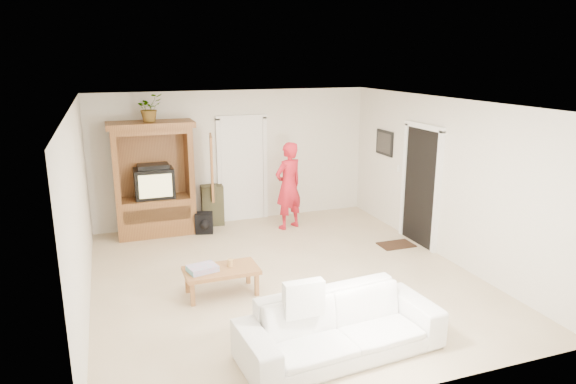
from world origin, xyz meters
The scene contains 19 objects.
floor centered at (0.00, 0.00, 0.00)m, with size 6.00×6.00×0.00m, color tan.
ceiling centered at (0.00, 0.00, 2.60)m, with size 6.00×6.00×0.00m, color white.
wall_back centered at (0.00, 3.00, 1.30)m, with size 5.50×5.50×0.00m, color silver.
wall_front centered at (0.00, -3.00, 1.30)m, with size 5.50×5.50×0.00m, color silver.
wall_left centered at (-2.75, 0.00, 1.30)m, with size 6.00×6.00×0.00m, color silver.
wall_right centered at (2.75, 0.00, 1.30)m, with size 6.00×6.00×0.00m, color silver.
armoire centered at (-1.58, 2.66, 0.91)m, with size 1.82×1.14×2.10m.
door_back centered at (0.15, 2.97, 1.02)m, with size 0.85×0.05×2.04m, color white.
doorway_right centered at (2.73, 0.60, 1.02)m, with size 0.05×0.90×2.04m, color black.
framed_picture centered at (2.73, 1.90, 1.60)m, with size 0.03×0.60×0.48m, color black.
doormat centered at (2.30, 0.60, 0.01)m, with size 0.60×0.40×0.02m, color #382316.
plant centered at (-1.60, 2.63, 2.35)m, with size 0.44×0.38×0.49m, color #4C7238.
man centered at (0.84, 2.15, 0.84)m, with size 0.61×0.40×1.68m, color red.
sofa centered at (-0.09, -2.16, 0.33)m, with size 2.27×0.89×0.66m, color silver.
coffee_table centered at (-1.01, -0.26, 0.33)m, with size 1.03×0.57×0.38m.
towel centered at (-1.27, -0.26, 0.42)m, with size 0.38×0.28×0.08m, color #FF548C.
candle centered at (-0.87, -0.21, 0.43)m, with size 0.08×0.08×0.10m, color tan.
backpack_black centered at (-0.77, 2.35, 0.20)m, with size 0.32×0.19×0.40m, color black, non-canonical shape.
backpack_olive centered at (-0.50, 2.85, 0.40)m, with size 0.42×0.31×0.79m, color #47442B, non-canonical shape.
Camera 1 is at (-2.35, -6.77, 3.21)m, focal length 32.00 mm.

